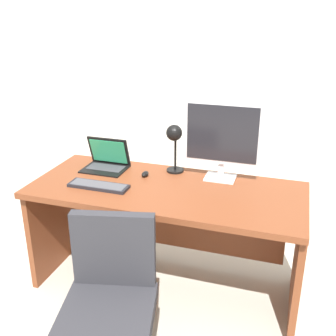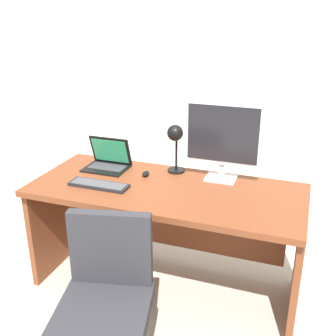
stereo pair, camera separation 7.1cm
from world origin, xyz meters
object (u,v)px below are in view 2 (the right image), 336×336
at_px(office_chair, 106,315).
at_px(laptop, 109,158).
at_px(desk_lamp, 175,139).
at_px(monitor, 223,136).
at_px(keyboard, 99,185).
at_px(desk, 169,213).
at_px(mouse, 146,174).

bearing_deg(office_chair, laptop, 115.28).
relative_size(laptop, office_chair, 0.36).
distance_m(desk_lamp, office_chair, 1.20).
xyz_separation_m(laptop, office_chair, (0.45, -0.96, -0.47)).
bearing_deg(monitor, keyboard, -151.97).
bearing_deg(laptop, desk, -16.69).
height_order(monitor, desk_lamp, monitor).
relative_size(monitor, keyboard, 1.34).
bearing_deg(desk, laptop, 163.31).
distance_m(monitor, mouse, 0.58).
height_order(monitor, office_chair, monitor).
distance_m(keyboard, desk_lamp, 0.59).
height_order(laptop, office_chair, laptop).
bearing_deg(monitor, desk, -146.07).
height_order(desk, mouse, mouse).
distance_m(monitor, keyboard, 0.86).
relative_size(desk, desk_lamp, 5.07).
height_order(desk, keyboard, keyboard).
height_order(monitor, laptop, monitor).
bearing_deg(laptop, keyboard, -73.74).
xyz_separation_m(keyboard, mouse, (0.22, 0.26, 0.01)).
relative_size(mouse, desk_lamp, 0.22).
bearing_deg(monitor, mouse, -166.60).
bearing_deg(mouse, office_chair, -81.14).
bearing_deg(keyboard, office_chair, -60.44).
bearing_deg(keyboard, monitor, 28.03).
xyz_separation_m(keyboard, office_chair, (0.36, -0.63, -0.41)).
bearing_deg(desk_lamp, office_chair, -91.69).
xyz_separation_m(mouse, desk_lamp, (0.17, 0.12, 0.23)).
height_order(laptop, mouse, laptop).
relative_size(desk_lamp, office_chair, 0.41).
relative_size(desk, office_chair, 2.06).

